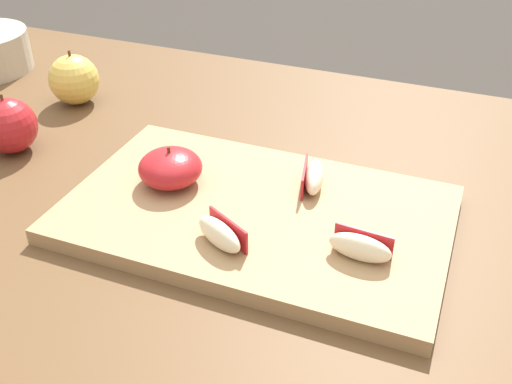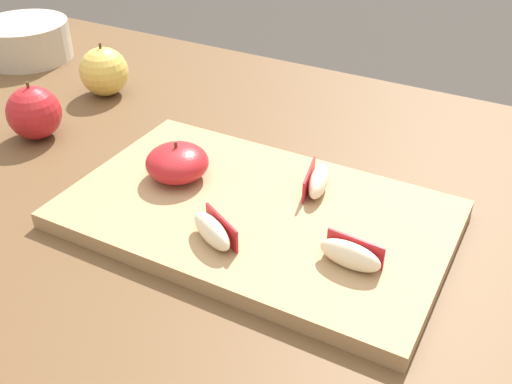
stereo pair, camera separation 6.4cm
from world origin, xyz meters
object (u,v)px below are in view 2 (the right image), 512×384
(apple_wedge_middle, at_px, (318,181))
(apple_wedge_near_knife, at_px, (213,231))
(cutting_board, at_px, (256,214))
(whole_apple_golden, at_px, (104,72))
(apple_half_skin_up, at_px, (177,163))
(apple_wedge_back, at_px, (350,255))
(whole_apple_crimson, at_px, (34,113))
(ceramic_fruit_bowl, at_px, (25,39))

(apple_wedge_middle, distance_m, apple_wedge_near_knife, 0.14)
(cutting_board, distance_m, whole_apple_golden, 0.40)
(apple_half_skin_up, height_order, apple_wedge_back, apple_half_skin_up)
(apple_wedge_back, relative_size, apple_wedge_middle, 0.98)
(apple_wedge_middle, bearing_deg, whole_apple_golden, 163.60)
(cutting_board, distance_m, apple_wedge_back, 0.13)
(apple_half_skin_up, distance_m, apple_wedge_back, 0.24)
(apple_wedge_back, distance_m, apple_wedge_near_knife, 0.14)
(whole_apple_crimson, bearing_deg, apple_wedge_near_knife, -16.34)
(apple_wedge_near_knife, bearing_deg, ceramic_fruit_bowl, 152.02)
(apple_wedge_back, relative_size, whole_apple_golden, 0.77)
(cutting_board, distance_m, whole_apple_crimson, 0.35)
(cutting_board, height_order, whole_apple_golden, whole_apple_golden)
(apple_half_skin_up, xyz_separation_m, whole_apple_golden, (-0.25, 0.17, -0.00))
(apple_wedge_middle, bearing_deg, ceramic_fruit_bowl, 164.76)
(apple_half_skin_up, bearing_deg, apple_wedge_middle, 18.18)
(cutting_board, relative_size, ceramic_fruit_bowl, 2.72)
(apple_wedge_middle, height_order, whole_apple_crimson, whole_apple_crimson)
(whole_apple_crimson, bearing_deg, apple_wedge_middle, 4.62)
(apple_half_skin_up, relative_size, apple_wedge_back, 1.15)
(apple_wedge_middle, xyz_separation_m, apple_wedge_near_knife, (-0.05, -0.13, 0.00))
(apple_wedge_near_knife, bearing_deg, apple_half_skin_up, 140.28)
(apple_wedge_back, bearing_deg, apple_half_skin_up, 167.41)
(whole_apple_golden, bearing_deg, apple_half_skin_up, -33.92)
(cutting_board, bearing_deg, apple_wedge_near_knife, -97.34)
(apple_half_skin_up, height_order, ceramic_fruit_bowl, same)
(whole_apple_golden, bearing_deg, apple_wedge_middle, -16.40)
(apple_wedge_near_knife, bearing_deg, whole_apple_crimson, 163.66)
(apple_wedge_back, height_order, whole_apple_golden, whole_apple_golden)
(cutting_board, xyz_separation_m, apple_half_skin_up, (-0.11, 0.01, 0.03))
(apple_half_skin_up, relative_size, apple_wedge_middle, 1.12)
(apple_half_skin_up, relative_size, apple_wedge_near_knife, 1.14)
(cutting_board, distance_m, apple_half_skin_up, 0.11)
(apple_wedge_middle, bearing_deg, apple_half_skin_up, -161.82)
(apple_wedge_back, bearing_deg, whole_apple_golden, 155.40)
(apple_wedge_near_knife, relative_size, ceramic_fruit_bowl, 0.42)
(apple_wedge_back, bearing_deg, cutting_board, 161.28)
(apple_wedge_near_knife, relative_size, whole_apple_golden, 0.78)
(apple_wedge_back, bearing_deg, apple_wedge_near_knife, -167.09)
(apple_wedge_middle, relative_size, ceramic_fruit_bowl, 0.43)
(apple_wedge_back, relative_size, whole_apple_crimson, 0.79)
(apple_wedge_middle, xyz_separation_m, whole_apple_golden, (-0.41, 0.12, 0.00))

